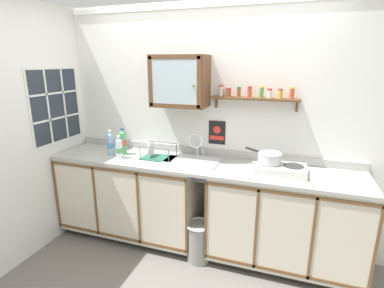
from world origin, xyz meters
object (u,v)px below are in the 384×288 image
bottle_water_clear_1 (119,148)px  hot_plate_stove (281,169)px  bottle_soda_green_2 (123,142)px  wall_cabinet (180,81)px  dish_rack (158,156)px  warning_sign (217,133)px  sink (192,164)px  bottle_water_blue_0 (110,144)px  saucepan (269,157)px  trash_bin (199,241)px

bottle_water_clear_1 → hot_plate_stove: bearing=3.4°
bottle_soda_green_2 → wall_cabinet: 0.91m
bottle_soda_green_2 → dish_rack: 0.43m
hot_plate_stove → dish_rack: 1.24m
dish_rack → warning_sign: warning_sign is taller
sink → dish_rack: 0.38m
wall_cabinet → warning_sign: bearing=22.8°
bottle_water_blue_0 → wall_cabinet: wall_cabinet is taller
saucepan → warning_sign: (-0.56, 0.27, 0.13)m
hot_plate_stove → bottle_water_blue_0: 1.77m
saucepan → bottle_soda_green_2: size_ratio=1.23×
sink → wall_cabinet: size_ratio=0.99×
sink → dish_rack: bearing=-176.7°
saucepan → trash_bin: 1.07m
wall_cabinet → bottle_soda_green_2: bearing=-169.7°
hot_plate_stove → warning_sign: warning_sign is taller
bottle_water_blue_0 → trash_bin: (1.06, -0.17, -0.86)m
bottle_water_blue_0 → dish_rack: (0.53, 0.04, -0.10)m
saucepan → dish_rack: size_ratio=1.04×
hot_plate_stove → bottle_water_clear_1: 1.62m
warning_sign → bottle_water_blue_0: bearing=-164.0°
hot_plate_stove → dish_rack: bearing=178.9°
wall_cabinet → sink: bearing=-31.7°
bottle_soda_green_2 → dish_rack: bottle_soda_green_2 is taller
bottle_water_blue_0 → warning_sign: bearing=16.0°
trash_bin → bottle_water_clear_1: bearing=173.7°
dish_rack → wall_cabinet: size_ratio=0.62×
bottle_water_blue_0 → bottle_water_clear_1: (0.16, -0.07, -0.02)m
bottle_water_blue_0 → saucepan: bearing=1.5°
hot_plate_stove → wall_cabinet: wall_cabinet is taller
sink → wall_cabinet: bearing=148.3°
bottle_water_blue_0 → trash_bin: size_ratio=0.66×
bottle_soda_green_2 → warning_sign: 1.02m
hot_plate_stove → saucepan: saucepan is taller
sink → trash_bin: (0.15, -0.24, -0.70)m
sink → warning_sign: bearing=52.7°
dish_rack → wall_cabinet: wall_cabinet is taller
hot_plate_stove → bottle_water_clear_1: (-1.61, -0.09, 0.07)m
hot_plate_stove → wall_cabinet: (-1.02, 0.15, 0.75)m
bottle_water_blue_0 → bottle_soda_green_2: 0.13m
bottle_water_clear_1 → wall_cabinet: size_ratio=0.43×
bottle_water_clear_1 → saucepan: bearing=4.5°
bottle_water_clear_1 → bottle_water_blue_0: bearing=154.9°
saucepan → wall_cabinet: wall_cabinet is taller
saucepan → dish_rack: saucepan is taller
hot_plate_stove → warning_sign: (-0.67, 0.29, 0.22)m
dish_rack → trash_bin: (0.53, -0.22, -0.76)m
sink → hot_plate_stove: bearing=-3.0°
bottle_water_blue_0 → dish_rack: 0.54m
bottle_water_blue_0 → bottle_soda_green_2: (0.12, 0.05, 0.01)m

